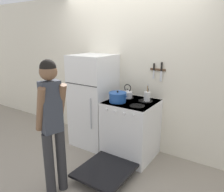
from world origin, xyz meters
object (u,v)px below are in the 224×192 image
dutch_oven_pot (118,97)px  utensil_jar (147,96)px  tea_kettle (128,94)px  stove_range (130,130)px  person (52,121)px  refrigerator (94,101)px

dutch_oven_pot → utensil_jar: 0.45m
tea_kettle → utensil_jar: utensil_jar is taller
stove_range → dutch_oven_pot: size_ratio=4.65×
stove_range → utensil_jar: utensil_jar is taller
tea_kettle → person: (-0.20, -1.38, -0.04)m
tea_kettle → person: person is taller
utensil_jar → person: bearing=-111.0°
dutch_oven_pot → utensil_jar: bearing=39.7°
tea_kettle → stove_range: bearing=-49.6°
dutch_oven_pot → tea_kettle: size_ratio=1.37×
refrigerator → tea_kettle: bearing=10.4°
stove_range → tea_kettle: 0.57m
refrigerator → tea_kettle: refrigerator is taller
person → utensil_jar: bearing=-5.2°
person → dutch_oven_pot: bearing=6.1°
dutch_oven_pot → person: bearing=-99.6°
refrigerator → person: person is taller
utensil_jar → refrigerator: bearing=-172.8°
stove_range → refrigerator: bearing=175.0°
stove_range → person: (-0.35, -1.21, 0.48)m
refrigerator → dutch_oven_pot: (0.59, -0.17, 0.20)m
dutch_oven_pot → person: person is taller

